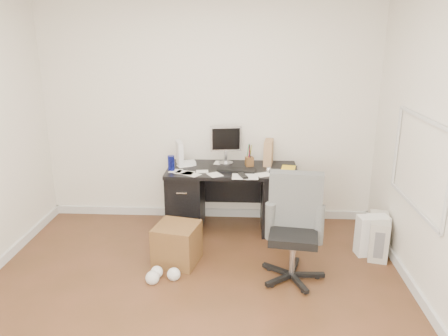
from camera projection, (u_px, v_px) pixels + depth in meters
The scene contains 18 objects.
ground at pixel (190, 310), 3.71m from camera, with size 4.00×4.00×0.00m, color #462D16.
room_shell at pixel (190, 116), 3.24m from camera, with size 4.02×4.02×2.71m.
desk at pixel (232, 197), 5.15m from camera, with size 1.50×0.70×0.75m.
loose_papers at pixel (215, 169), 5.01m from camera, with size 1.10×0.60×0.00m, color silver, non-canonical shape.
lcd_monitor at pixel (226, 145), 5.16m from camera, with size 0.37×0.21×0.46m, color #B4B4B9, non-canonical shape.
keyboard at pixel (236, 170), 4.95m from camera, with size 0.43×0.15×0.02m, color black.
computer_mouse at pixel (269, 170), 4.89m from camera, with size 0.07×0.07×0.07m, color #B4B4B9.
travel_mug at pixel (171, 163), 4.95m from camera, with size 0.08×0.08×0.17m, color navy.
white_binder at pixel (180, 153), 5.15m from camera, with size 0.11×0.24×0.28m, color silver.
magazine_file at pixel (268, 152), 5.16m from camera, with size 0.13×0.25×0.29m, color #A88151.
pen_cup at pixel (249, 155), 5.10m from camera, with size 0.11×0.11×0.26m, color brown, non-canonical shape.
yellow_book at pixel (289, 169), 4.95m from camera, with size 0.17×0.21×0.04m, color yellow.
paper_remote at pixel (245, 176), 4.75m from camera, with size 0.28×0.23×0.02m, color silver, non-canonical shape.
office_chair at pixel (294, 230), 4.03m from camera, with size 0.57×0.57×1.01m, color #4B4D4B, non-canonical shape.
pc_tower at pixel (378, 236), 4.57m from camera, with size 0.19×0.42×0.42m, color #B9B5A7.
shopping_bag at pixel (372, 235), 4.58m from camera, with size 0.32×0.23×0.43m, color white.
wicker_basket at pixel (177, 244), 4.42m from camera, with size 0.41×0.41×0.41m, color #4B3316.
desk_printer at pixel (186, 214), 5.43m from camera, with size 0.32×0.26×0.19m, color #5C5C60.
Camera 1 is at (0.45, -3.16, 2.25)m, focal length 35.00 mm.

